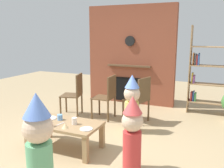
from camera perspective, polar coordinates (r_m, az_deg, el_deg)
ground_plane at (r=4.00m, az=-4.38°, el=-13.86°), size 12.00×12.00×0.00m
brick_fireplace_feature at (r=6.15m, az=4.36°, el=6.61°), size 2.20×0.28×2.40m
bookshelf at (r=5.65m, az=21.32°, el=2.32°), size 0.90×0.28×1.90m
coffee_table at (r=3.81m, az=-10.91°, el=-9.68°), size 1.09×0.60×0.41m
paper_cup_near_left at (r=3.90m, az=-11.99°, el=-7.54°), size 0.08×0.08×0.09m
paper_cup_near_right at (r=3.67m, az=-14.31°, el=-8.74°), size 0.07×0.07×0.10m
paper_cup_center at (r=3.68m, az=-8.72°, el=-8.48°), size 0.08×0.08×0.10m
paper_plate_front at (r=4.01m, az=-14.26°, el=-7.65°), size 0.21×0.21×0.01m
paper_plate_rear at (r=3.49m, az=-6.01°, el=-10.32°), size 0.18×0.18×0.01m
birthday_cake_slice at (r=3.56m, az=-10.81°, el=-9.51°), size 0.10×0.10×0.07m
table_fork at (r=3.74m, az=-11.84°, el=-9.03°), size 0.05×0.15×0.01m
child_with_cone_hat at (r=2.72m, az=-16.61°, el=-13.04°), size 0.32×0.32×1.14m
child_in_pink at (r=3.13m, az=4.71°, el=-11.01°), size 0.27×0.27×0.98m
child_by_the_chairs at (r=4.32m, az=4.62°, el=-4.20°), size 0.29×0.29×1.03m
dining_chair_left at (r=5.24m, az=-8.52°, el=-1.88°), size 0.49×0.49×0.90m
dining_chair_middle at (r=4.97m, az=-1.04°, el=-2.48°), size 0.41×0.41×0.90m
dining_chair_right at (r=4.81m, az=6.51°, el=-3.04°), size 0.50×0.50×0.90m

